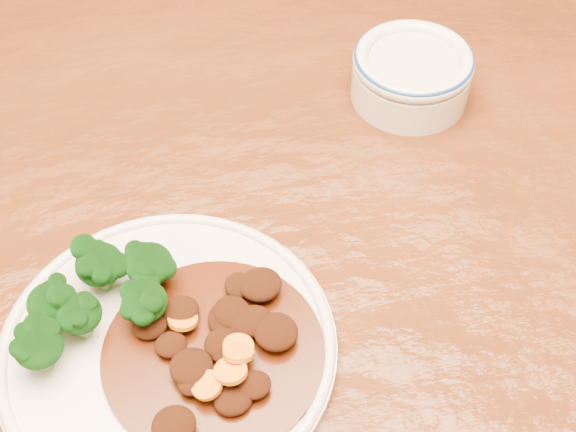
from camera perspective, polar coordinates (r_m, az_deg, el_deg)
name	(u,v)px	position (r m, az deg, el deg)	size (l,w,h in m)	color
dining_table	(260,293)	(0.79, -2.02, -5.52)	(1.61, 1.10, 0.75)	#5A290F
dinner_plate	(168,347)	(0.66, -8.55, -9.20)	(0.27, 0.27, 0.02)	silver
broccoli_florets	(96,297)	(0.66, -13.49, -5.60)	(0.14, 0.10, 0.05)	#64964D
mince_stew	(218,346)	(0.64, -4.97, -9.18)	(0.18, 0.18, 0.03)	#401406
dip_bowl	(412,73)	(0.85, 8.79, 10.03)	(0.13, 0.13, 0.06)	silver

